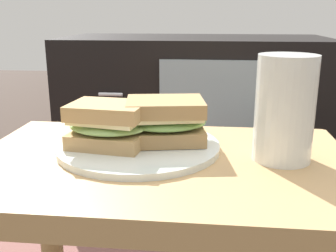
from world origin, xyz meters
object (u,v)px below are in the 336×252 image
sandwich_front (108,125)px  beer_glass (285,110)px  tv_cabinet (194,114)px  paper_bag (287,202)px  plate (139,146)px  sandwich_back (167,120)px

sandwich_front → beer_glass: bearing=-1.2°
sandwich_front → beer_glass: 0.26m
tv_cabinet → paper_bag: size_ratio=2.63×
beer_glass → paper_bag: size_ratio=0.41×
plate → beer_glass: bearing=-5.5°
tv_cabinet → paper_bag: bearing=-61.2°
plate → paper_bag: bearing=52.1°
tv_cabinet → plate: size_ratio=3.82×
plate → beer_glass: beer_glass is taller
sandwich_back → paper_bag: size_ratio=0.39×
plate → sandwich_back: sandwich_back is taller
plate → paper_bag: 0.60m
sandwich_front → paper_bag: sandwich_front is taller
tv_cabinet → plate: 0.93m
beer_glass → sandwich_front: bearing=178.8°
plate → sandwich_front: sandwich_front is taller
sandwich_front → beer_glass: beer_glass is taller
tv_cabinet → sandwich_back: tv_cabinet is taller
sandwich_back → paper_bag: (0.28, 0.40, -0.33)m
paper_bag → beer_glass: bearing=-104.0°
sandwich_back → beer_glass: 0.18m
beer_glass → paper_bag: bearing=76.0°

